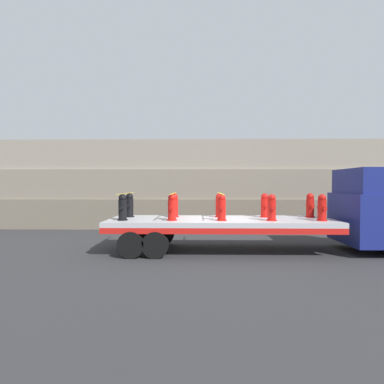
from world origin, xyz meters
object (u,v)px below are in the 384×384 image
object	(u,v)px
fire_hydrant_black_near_0	(123,208)
fire_hydrant_red_far_1	(174,205)
fire_hydrant_red_near_3	(272,208)
truck_cab	(381,210)
fire_hydrant_red_near_2	(222,208)
fire_hydrant_red_far_4	(310,206)
flatbed_trailer	(206,225)
fire_hydrant_red_near_1	(172,208)
fire_hydrant_red_far_3	(265,206)
fire_hydrant_red_near_4	(322,208)
fire_hydrant_black_far_0	(130,205)
fire_hydrant_red_far_2	(219,205)

from	to	relation	value
fire_hydrant_black_near_0	fire_hydrant_red_far_1	bearing A→B (deg)	32.22
fire_hydrant_red_near_3	truck_cab	bearing A→B (deg)	7.62
fire_hydrant_red_far_1	fire_hydrant_red_near_2	xyz separation A→B (m)	(1.75, -1.10, 0.00)
fire_hydrant_red_far_4	flatbed_trailer	bearing A→B (deg)	-172.22
fire_hydrant_red_near_1	fire_hydrant_red_near_2	bearing A→B (deg)	0.00
fire_hydrant_red_far_3	fire_hydrant_red_far_1	bearing A→B (deg)	180.00
fire_hydrant_black_near_0	fire_hydrant_red_near_3	xyz separation A→B (m)	(5.26, 0.00, 0.00)
fire_hydrant_red_far_3	fire_hydrant_red_near_2	bearing A→B (deg)	-147.78
fire_hydrant_red_near_4	fire_hydrant_red_near_3	bearing A→B (deg)	180.00
truck_cab	fire_hydrant_red_far_4	size ratio (longest dim) A/B	3.27
fire_hydrant_black_near_0	fire_hydrant_black_far_0	world-z (taller)	same
fire_hydrant_red_near_3	fire_hydrant_red_near_4	bearing A→B (deg)	0.00
fire_hydrant_red_far_1	fire_hydrant_red_far_2	distance (m)	1.75
flatbed_trailer	fire_hydrant_black_near_0	bearing A→B (deg)	-169.46
fire_hydrant_red_far_3	fire_hydrant_red_far_4	world-z (taller)	same
fire_hydrant_black_near_0	fire_hydrant_red_near_2	distance (m)	3.50
fire_hydrant_black_far_0	truck_cab	bearing A→B (deg)	-3.37
fire_hydrant_black_near_0	fire_hydrant_red_near_2	xyz separation A→B (m)	(3.50, 0.00, 0.00)
truck_cab	fire_hydrant_black_far_0	world-z (taller)	truck_cab
fire_hydrant_red_near_2	fire_hydrant_red_near_3	size ratio (longest dim) A/B	1.00
fire_hydrant_black_far_0	fire_hydrant_red_far_2	distance (m)	3.50
fire_hydrant_red_far_1	fire_hydrant_red_far_3	distance (m)	3.50
fire_hydrant_black_far_0	fire_hydrant_red_far_3	world-z (taller)	same
fire_hydrant_red_near_3	fire_hydrant_black_far_0	bearing A→B (deg)	168.14
fire_hydrant_red_near_3	fire_hydrant_red_far_1	bearing A→B (deg)	162.51
fire_hydrant_red_near_1	fire_hydrant_red_near_2	size ratio (longest dim) A/B	1.00
fire_hydrant_black_near_0	fire_hydrant_red_near_2	world-z (taller)	same
fire_hydrant_red_near_4	fire_hydrant_red_far_4	size ratio (longest dim) A/B	1.00
fire_hydrant_black_near_0	fire_hydrant_red_far_3	distance (m)	5.37
fire_hydrant_black_near_0	fire_hydrant_red_far_3	size ratio (longest dim) A/B	1.00
flatbed_trailer	fire_hydrant_red_near_3	world-z (taller)	fire_hydrant_red_near_3
fire_hydrant_black_far_0	fire_hydrant_red_near_3	xyz separation A→B (m)	(5.26, -1.10, 0.00)
fire_hydrant_black_far_0	fire_hydrant_red_near_2	world-z (taller)	same
fire_hydrant_red_near_3	fire_hydrant_red_far_4	distance (m)	2.07
flatbed_trailer	fire_hydrant_red_far_1	xyz separation A→B (m)	(-1.21, 0.55, 0.68)
truck_cab	fire_hydrant_red_near_3	distance (m)	4.17
fire_hydrant_red_near_2	fire_hydrant_red_far_3	distance (m)	2.07
fire_hydrant_red_near_3	fire_hydrant_red_far_2	bearing A→B (deg)	147.78
fire_hydrant_black_far_0	fire_hydrant_red_near_1	distance (m)	2.07
fire_hydrant_black_near_0	fire_hydrant_red_near_1	xyz separation A→B (m)	(1.75, 0.00, 0.00)
fire_hydrant_black_far_0	fire_hydrant_red_near_4	xyz separation A→B (m)	(7.01, -1.10, 0.00)
fire_hydrant_red_far_1	fire_hydrant_red_near_3	xyz separation A→B (m)	(3.50, -1.10, 0.00)
fire_hydrant_red_far_2	fire_hydrant_red_far_4	size ratio (longest dim) A/B	1.00
fire_hydrant_black_near_0	fire_hydrant_red_far_4	xyz separation A→B (m)	(7.01, 1.10, 0.00)
fire_hydrant_red_far_3	fire_hydrant_red_far_4	xyz separation A→B (m)	(1.75, 0.00, 0.00)
fire_hydrant_red_far_3	fire_hydrant_black_near_0	bearing A→B (deg)	-168.14
truck_cab	fire_hydrant_black_near_0	xyz separation A→B (m)	(-9.38, -0.55, 0.12)
flatbed_trailer	fire_hydrant_red_near_1	size ratio (longest dim) A/B	8.81
flatbed_trailer	fire_hydrant_red_near_4	distance (m)	4.14
fire_hydrant_red_far_3	fire_hydrant_red_near_1	bearing A→B (deg)	-162.51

